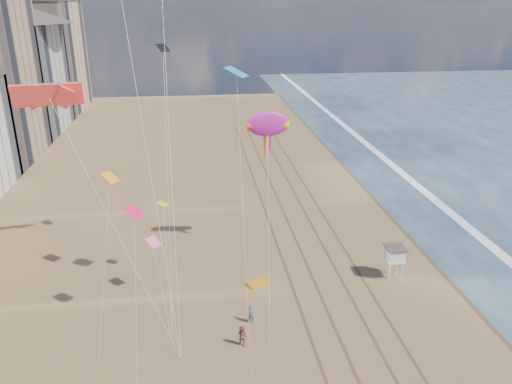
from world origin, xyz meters
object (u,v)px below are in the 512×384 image
(kite_flyer_a, at_px, (251,314))
(kite_flyer_b, at_px, (242,337))
(lifeguard_stand, at_px, (395,254))
(grounded_kite, at_px, (258,283))
(show_kite, at_px, (268,124))

(kite_flyer_a, bearing_deg, kite_flyer_b, -114.95)
(lifeguard_stand, distance_m, kite_flyer_b, 18.51)
(grounded_kite, bearing_deg, show_kite, 49.06)
(kite_flyer_b, bearing_deg, grounded_kite, 107.84)
(grounded_kite, bearing_deg, kite_flyer_b, -130.86)
(kite_flyer_a, bearing_deg, lifeguard_stand, 15.10)
(lifeguard_stand, xyz_separation_m, show_kite, (-11.90, 7.18, 11.91))
(kite_flyer_a, bearing_deg, show_kite, 70.51)
(grounded_kite, distance_m, show_kite, 16.08)
(grounded_kite, xyz_separation_m, kite_flyer_b, (-2.51, -9.24, 0.83))
(lifeguard_stand, distance_m, grounded_kite, 13.97)
(show_kite, relative_size, kite_flyer_a, 11.95)
(grounded_kite, relative_size, kite_flyer_b, 1.10)
(show_kite, xyz_separation_m, kite_flyer_b, (-4.33, -15.90, -13.69))
(show_kite, height_order, kite_flyer_b, show_kite)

